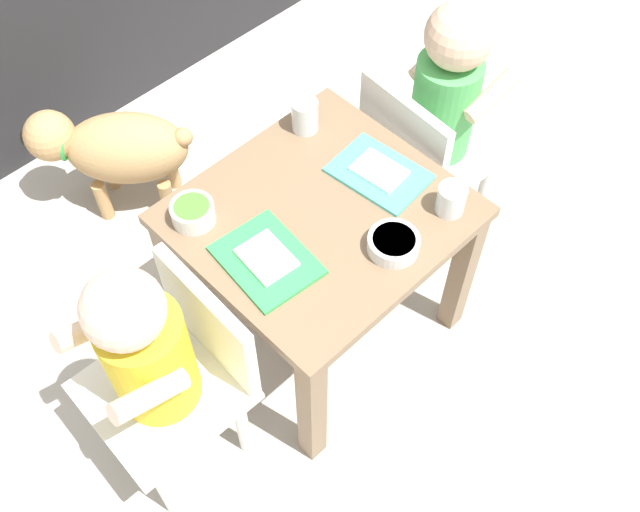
# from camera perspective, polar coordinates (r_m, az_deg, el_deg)

# --- Properties ---
(ground_plane) EXTENTS (7.00, 7.00, 0.00)m
(ground_plane) POSITION_cam_1_polar(r_m,az_deg,el_deg) (1.84, 0.00, -5.12)
(ground_plane) COLOR #B2ADA3
(dining_table) EXTENTS (0.53, 0.50, 0.44)m
(dining_table) POSITION_cam_1_polar(r_m,az_deg,el_deg) (1.55, 0.00, 1.48)
(dining_table) COLOR #7A6047
(dining_table) RESTS_ON ground
(seated_child_left) EXTENTS (0.29, 0.29, 0.66)m
(seated_child_left) POSITION_cam_1_polar(r_m,az_deg,el_deg) (1.37, -12.67, -7.42)
(seated_child_left) COLOR white
(seated_child_left) RESTS_ON ground
(seated_child_right) EXTENTS (0.30, 0.30, 0.68)m
(seated_child_right) POSITION_cam_1_polar(r_m,az_deg,el_deg) (1.74, 9.38, 11.61)
(seated_child_right) COLOR white
(seated_child_right) RESTS_ON ground
(dog) EXTENTS (0.38, 0.37, 0.32)m
(dog) POSITION_cam_1_polar(r_m,az_deg,el_deg) (1.99, -15.59, 8.06)
(dog) COLOR tan
(dog) RESTS_ON ground
(food_tray_left) EXTENTS (0.17, 0.20, 0.02)m
(food_tray_left) POSITION_cam_1_polar(r_m,az_deg,el_deg) (1.41, -4.14, -0.27)
(food_tray_left) COLOR green
(food_tray_left) RESTS_ON dining_table
(food_tray_right) EXTENTS (0.16, 0.20, 0.02)m
(food_tray_right) POSITION_cam_1_polar(r_m,az_deg,el_deg) (1.54, 4.58, 6.43)
(food_tray_right) COLOR #4CC6BC
(food_tray_right) RESTS_ON dining_table
(water_cup_left) EXTENTS (0.06, 0.06, 0.07)m
(water_cup_left) POSITION_cam_1_polar(r_m,az_deg,el_deg) (1.61, -1.18, 10.66)
(water_cup_left) COLOR white
(water_cup_left) RESTS_ON dining_table
(water_cup_right) EXTENTS (0.06, 0.06, 0.06)m
(water_cup_right) POSITION_cam_1_polar(r_m,az_deg,el_deg) (1.49, 10.07, 4.23)
(water_cup_right) COLOR white
(water_cup_right) RESTS_ON dining_table
(veggie_bowl_near) EXTENTS (0.09, 0.09, 0.04)m
(veggie_bowl_near) POSITION_cam_1_polar(r_m,az_deg,el_deg) (1.47, -9.79, 3.35)
(veggie_bowl_near) COLOR white
(veggie_bowl_near) RESTS_ON dining_table
(cereal_bowl_right_side) EXTENTS (0.10, 0.10, 0.03)m
(cereal_bowl_right_side) POSITION_cam_1_polar(r_m,az_deg,el_deg) (1.42, 5.69, 0.99)
(cereal_bowl_right_side) COLOR white
(cereal_bowl_right_side) RESTS_ON dining_table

